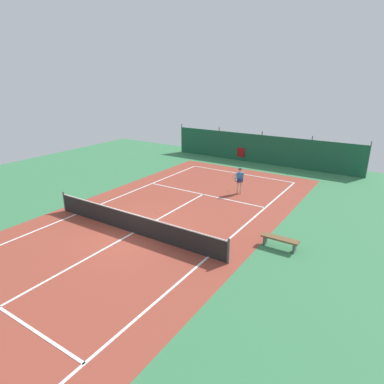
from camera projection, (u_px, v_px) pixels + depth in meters
ground_plane at (134, 233)px, 15.80m from camera, size 36.00×36.00×0.00m
court_surface at (134, 233)px, 15.80m from camera, size 11.02×26.60×0.01m
tennis_net at (133, 223)px, 15.63m from camera, size 10.12×0.10×1.10m
back_fence at (263, 154)px, 28.50m from camera, size 16.30×0.98×2.70m
tennis_player at (239, 179)px, 20.70m from camera, size 0.56×0.83×1.64m
tennis_ball_near_player at (228, 190)px, 21.55m from camera, size 0.07×0.07×0.07m
tennis_ball_midcourt at (158, 212)px, 18.09m from camera, size 0.07×0.07×0.07m
tennis_ball_by_sideline at (242, 173)px, 25.34m from camera, size 0.07×0.07×0.07m
parked_car at (247, 146)px, 30.80m from camera, size 2.27×4.33×1.68m
courtside_bench at (280, 240)px, 14.30m from camera, size 1.60×0.40×0.49m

